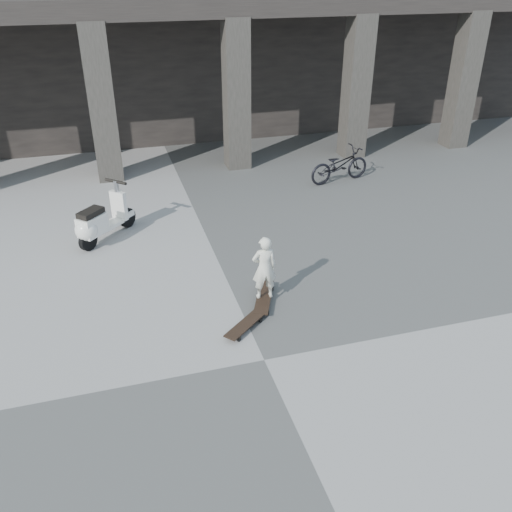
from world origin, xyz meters
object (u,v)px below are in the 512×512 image
object	(u,v)px
child	(264,268)
scooter	(97,223)
skateboard_spare	(245,325)
bicycle	(340,165)
longboard	(264,298)

from	to	relation	value
child	scooter	xyz separation A→B (m)	(-2.68, 3.09, -0.22)
skateboard_spare	bicycle	distance (m)	7.10
bicycle	child	bearing A→B (deg)	133.48
skateboard_spare	child	distance (m)	1.06
skateboard_spare	bicycle	xyz separation A→B (m)	(4.17, 5.73, 0.38)
skateboard_spare	bicycle	bearing A→B (deg)	13.67
longboard	bicycle	world-z (taller)	bicycle
longboard	bicycle	bearing A→B (deg)	-12.45
skateboard_spare	child	xyz separation A→B (m)	(0.53, 0.69, 0.61)
child	scooter	distance (m)	4.10
child	bicycle	world-z (taller)	child
skateboard_spare	bicycle	size ratio (longest dim) A/B	0.47
longboard	scooter	size ratio (longest dim) A/B	0.81
scooter	child	bearing A→B (deg)	-95.42
child	skateboard_spare	bearing A→B (deg)	54.86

